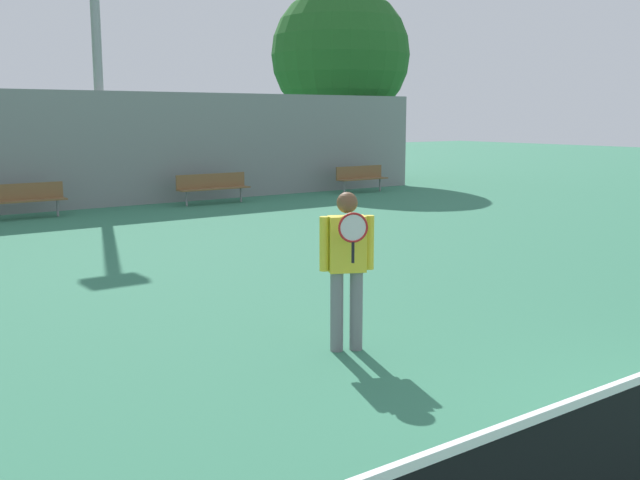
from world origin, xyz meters
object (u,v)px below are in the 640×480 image
(tennis_player, at_px, (347,261))
(bench_by_gate, at_px, (213,185))
(bench_adjacent_court, at_px, (21,197))
(tree_dark_dense, at_px, (340,55))
(bench_courtside_far, at_px, (361,176))
(light_pole_center_back, at_px, (95,16))

(tennis_player, height_order, bench_by_gate, tennis_player)
(bench_adjacent_court, height_order, tree_dark_dense, tree_dark_dense)
(tennis_player, distance_m, bench_adjacent_court, 12.92)
(tree_dark_dense, bearing_deg, bench_adjacent_court, -164.11)
(tennis_player, xyz_separation_m, tree_dark_dense, (12.84, 16.55, 3.74))
(tennis_player, bearing_deg, bench_by_gate, 93.09)
(bench_by_gate, bearing_deg, tree_dark_dense, 25.94)
(tennis_player, bearing_deg, bench_courtside_far, 75.58)
(bench_courtside_far, bearing_deg, tennis_player, -130.12)
(tennis_player, relative_size, light_pole_center_back, 0.20)
(bench_by_gate, relative_size, light_pole_center_back, 0.25)
(bench_courtside_far, relative_size, bench_adjacent_court, 0.91)
(bench_adjacent_court, relative_size, bench_by_gate, 0.96)
(tennis_player, distance_m, bench_by_gate, 14.00)
(tennis_player, xyz_separation_m, bench_courtside_far, (10.88, 12.91, -0.45))
(bench_courtside_far, relative_size, bench_by_gate, 0.87)
(bench_adjacent_court, bearing_deg, bench_courtside_far, -0.00)
(light_pole_center_back, bearing_deg, bench_courtside_far, -9.28)
(bench_adjacent_court, bearing_deg, tennis_player, -90.40)
(bench_courtside_far, bearing_deg, bench_by_gate, 179.99)
(bench_courtside_far, xyz_separation_m, bench_adjacent_court, (-10.79, 0.00, 0.00))
(bench_courtside_far, height_order, light_pole_center_back, light_pole_center_back)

